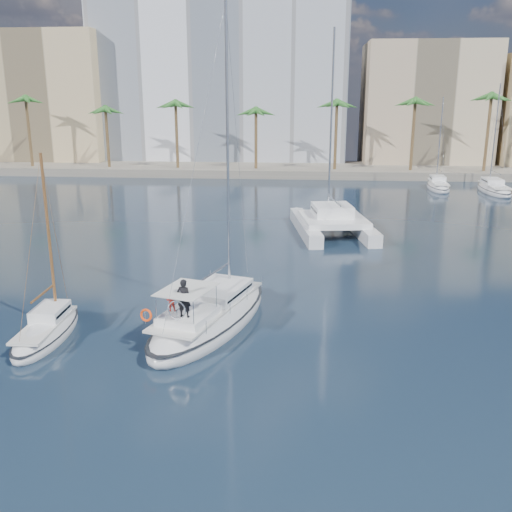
{
  "coord_description": "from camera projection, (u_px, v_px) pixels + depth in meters",
  "views": [
    {
      "loc": [
        2.65,
        -29.04,
        11.78
      ],
      "look_at": [
        -0.0,
        1.5,
        3.14
      ],
      "focal_mm": 40.0,
      "sensor_mm": 36.0,
      "label": 1
    }
  ],
  "objects": [
    {
      "name": "moored_yacht_b",
      "position": [
        494.0,
        192.0,
        72.21
      ],
      "size": [
        3.32,
        10.83,
        13.72
      ],
      "primitive_type": null,
      "rotation": [
        0.0,
        0.0,
        -0.02
      ],
      "color": "silver",
      "rests_on": "ground"
    },
    {
      "name": "moored_yacht_a",
      "position": [
        438.0,
        189.0,
        74.67
      ],
      "size": [
        3.37,
        9.52,
        11.9
      ],
      "primitive_type": null,
      "rotation": [
        0.0,
        0.0,
        -0.07
      ],
      "color": "silver",
      "rests_on": "ground"
    },
    {
      "name": "palm_left",
      "position": [
        64.0,
        106.0,
        85.96
      ],
      "size": [
        3.6,
        3.6,
        12.3
      ],
      "color": "brown",
      "rests_on": "ground"
    },
    {
      "name": "building_beige",
      "position": [
        425.0,
        107.0,
        93.84
      ],
      "size": [
        20.0,
        14.0,
        20.0
      ],
      "primitive_type": "cube",
      "color": "tan",
      "rests_on": "ground"
    },
    {
      "name": "catamaran",
      "position": [
        332.0,
        220.0,
        50.58
      ],
      "size": [
        7.71,
        12.68,
        17.38
      ],
      "rotation": [
        0.0,
        0.0,
        0.15
      ],
      "color": "silver",
      "rests_on": "ground"
    },
    {
      "name": "small_sloop",
      "position": [
        47.0,
        331.0,
        28.64
      ],
      "size": [
        2.32,
        6.78,
        9.67
      ],
      "rotation": [
        0.0,
        0.0,
        0.03
      ],
      "color": "silver",
      "rests_on": "ground"
    },
    {
      "name": "building_tan_left",
      "position": [
        47.0,
        100.0,
        97.94
      ],
      "size": [
        22.0,
        14.0,
        22.0
      ],
      "primitive_type": "cube",
      "color": "tan",
      "rests_on": "ground"
    },
    {
      "name": "ground",
      "position": [
        254.0,
        318.0,
        31.26
      ],
      "size": [
        160.0,
        160.0,
        0.0
      ],
      "primitive_type": "plane",
      "color": "black",
      "rests_on": "ground"
    },
    {
      "name": "main_sloop",
      "position": [
        211.0,
        317.0,
        30.11
      ],
      "size": [
        6.86,
        12.17,
        17.21
      ],
      "rotation": [
        0.0,
        0.0,
        -0.29
      ],
      "color": "silver",
      "rests_on": "ground"
    },
    {
      "name": "seagull",
      "position": [
        186.0,
        298.0,
        32.48
      ],
      "size": [
        1.2,
        0.52,
        0.22
      ],
      "color": "silver",
      "rests_on": "ground"
    },
    {
      "name": "building_modern",
      "position": [
        223.0,
        82.0,
        98.47
      ],
      "size": [
        42.0,
        16.0,
        28.0
      ],
      "primitive_type": "cube",
      "color": "white",
      "rests_on": "ground"
    },
    {
      "name": "palm_centre",
      "position": [
        289.0,
        106.0,
        83.13
      ],
      "size": [
        3.6,
        3.6,
        12.3
      ],
      "color": "brown",
      "rests_on": "ground"
    },
    {
      "name": "quay",
      "position": [
        289.0,
        169.0,
        89.6
      ],
      "size": [
        120.0,
        14.0,
        1.2
      ],
      "primitive_type": "cube",
      "color": "gray",
      "rests_on": "ground"
    }
  ]
}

